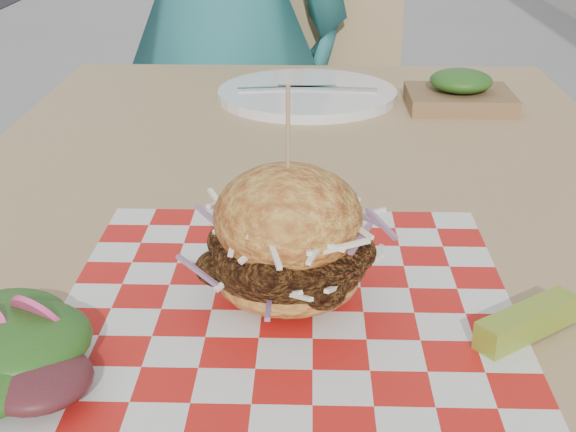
{
  "coord_description": "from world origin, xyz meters",
  "views": [
    {
      "loc": [
        0.0,
        -0.82,
        1.08
      ],
      "look_at": [
        -0.01,
        -0.25,
        0.82
      ],
      "focal_mm": 50.0,
      "sensor_mm": 36.0,
      "label": 1
    }
  ],
  "objects_px": {
    "diner": "(219,15)",
    "patio_table": "(304,259)",
    "patio_chair": "(311,119)",
    "sandwich": "(288,244)"
  },
  "relations": [
    {
      "from": "diner",
      "to": "patio_table",
      "type": "height_order",
      "value": "diner"
    },
    {
      "from": "patio_table",
      "to": "sandwich",
      "type": "distance_m",
      "value": 0.26
    },
    {
      "from": "patio_table",
      "to": "diner",
      "type": "bearing_deg",
      "value": 101.57
    },
    {
      "from": "patio_table",
      "to": "patio_chair",
      "type": "xyz_separation_m",
      "value": [
        0.01,
        0.93,
        -0.12
      ]
    },
    {
      "from": "patio_table",
      "to": "sandwich",
      "type": "height_order",
      "value": "sandwich"
    },
    {
      "from": "patio_chair",
      "to": "patio_table",
      "type": "bearing_deg",
      "value": -87.05
    },
    {
      "from": "diner",
      "to": "patio_table",
      "type": "relative_size",
      "value": 1.3
    },
    {
      "from": "diner",
      "to": "sandwich",
      "type": "relative_size",
      "value": 8.81
    },
    {
      "from": "diner",
      "to": "patio_chair",
      "type": "bearing_deg",
      "value": -177.73
    },
    {
      "from": "diner",
      "to": "patio_table",
      "type": "xyz_separation_m",
      "value": [
        0.19,
        -0.94,
        -0.11
      ]
    }
  ]
}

